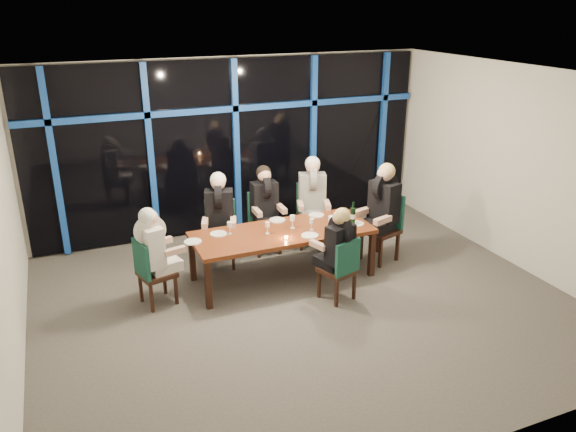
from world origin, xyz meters
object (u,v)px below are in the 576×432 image
Objects in this scene: chair_end_left at (150,269)px; chair_near_mid at (342,267)px; chair_far_right at (312,211)px; chair_end_right at (385,223)px; diner_far_right at (312,189)px; diner_near_mid at (338,240)px; dining_table at (283,235)px; diner_far_left at (219,207)px; diner_far_mid at (265,197)px; chair_far_left at (220,229)px; wine_bottle at (353,216)px; chair_far_mid at (264,218)px; diner_end_left at (154,242)px; diner_end_right at (382,199)px; water_pitcher at (332,223)px.

chair_near_mid is at bearing -124.54° from chair_end_left.
chair_end_right is (0.81, -0.97, 0.02)m from chair_far_right.
diner_near_mid is (-0.44, -1.76, -0.11)m from diner_far_right.
dining_table is 1.09m from diner_far_left.
diner_near_mid reaches higher than chair_end_right.
chair_far_left is at bearing -169.87° from diner_far_mid.
chair_far_right reaches higher than chair_near_mid.
diner_far_mid is at bearing -160.00° from chair_far_right.
diner_far_mid is 2.72× the size of wine_bottle.
diner_far_mid reaches higher than chair_far_right.
dining_table is 1.06m from chair_far_mid.
diner_far_right is at bearing 19.78° from chair_far_left.
diner_far_right is at bearing -85.40° from diner_end_left.
chair_far_mid is 1.07× the size of diner_end_left.
diner_far_left reaches higher than diner_end_left.
diner_end_right reaches higher than chair_far_left.
chair_far_left is at bearing -73.54° from diner_near_mid.
diner_far_mid reaches higher than diner_near_mid.
chair_far_right is 1.16× the size of diner_near_mid.
chair_near_mid is 0.80m from water_pitcher.
diner_end_left reaches higher than chair_far_left.
chair_near_mid is at bearing -126.97° from wine_bottle.
diner_end_left is at bearing -126.38° from diner_far_left.
diner_far_left is 2.48m from diner_end_right.
water_pitcher is at bearing -169.55° from wine_bottle.
diner_far_mid reaches higher than dining_table.
chair_far_right is at bearing 96.39° from wine_bottle.
diner_end_right reaches higher than dining_table.
dining_table is at bearing -102.69° from chair_end_left.
water_pitcher is (0.22, 0.62, -0.02)m from diner_near_mid.
diner_far_right is at bearing -90.00° from chair_far_right.
dining_table is at bearing -107.47° from diner_end_right.
diner_far_left reaches higher than chair_far_right.
diner_near_mid reaches higher than chair_far_left.
chair_end_left is 1.06× the size of diner_near_mid.
diner_end_left is 4.42× the size of water_pitcher.
dining_table is 2.50× the size of diner_end_right.
diner_end_right reaches higher than chair_far_right.
diner_far_mid reaches higher than water_pitcher.
chair_end_left is at bearing -37.35° from chair_near_mid.
chair_near_mid is 0.37m from diner_near_mid.
wine_bottle is (-0.68, -0.18, 0.29)m from chair_end_right.
diner_end_right is (3.47, 0.02, 0.12)m from diner_end_left.
wine_bottle is at bearing -92.29° from chair_end_right.
water_pitcher is (1.38, -1.00, -0.11)m from diner_far_left.
diner_far_right is 4.84× the size of water_pitcher.
diner_far_mid is 2.17m from diner_end_left.
diner_end_left is (-1.93, -1.09, 0.35)m from chair_far_mid.
diner_near_mid is at bearing -96.61° from water_pitcher.
diner_near_mid is (-0.47, -1.84, 0.29)m from chair_far_right.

